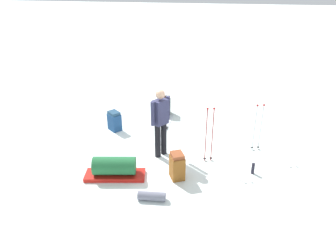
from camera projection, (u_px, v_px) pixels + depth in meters
name	position (u px, v px, depth m)	size (l,w,h in m)	color
ground_plane	(168.00, 151.00, 8.09)	(80.00, 80.00, 0.00)	white
skier_standing	(161.00, 120.00, 7.51)	(0.38, 0.48, 1.70)	black
ski_pair_near	(165.00, 128.00, 9.21)	(0.22, 1.97, 0.05)	silver
backpack_large_dark	(114.00, 121.00, 9.05)	(0.45, 0.44, 0.56)	navy
backpack_bright	(166.00, 106.00, 10.04)	(0.29, 0.40, 0.56)	black
backpack_small_spare	(177.00, 166.00, 6.92)	(0.39, 0.42, 0.61)	brown
ski_poles_planted_near	(209.00, 132.00, 7.36)	(0.21, 0.11, 1.37)	maroon
ski_poles_planted_far	(258.00, 125.00, 7.86)	(0.22, 0.12, 1.24)	#B0BABB
gear_sled	(115.00, 168.00, 6.98)	(1.37, 0.66, 0.49)	red
sleeping_mat_rolled	(152.00, 196.00, 6.33)	(0.18, 0.18, 0.55)	slate
thermos_bottle	(253.00, 168.00, 7.14)	(0.07, 0.07, 0.26)	black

